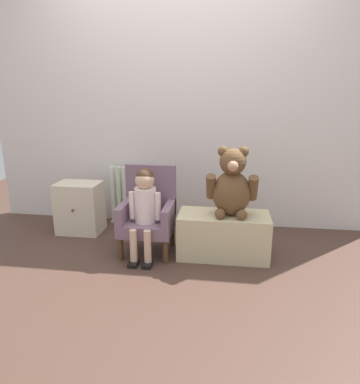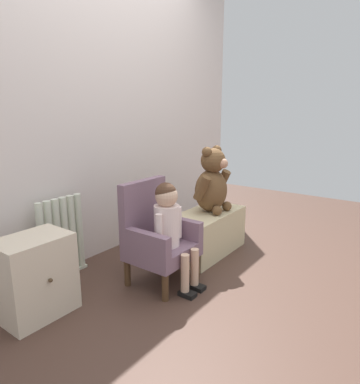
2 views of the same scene
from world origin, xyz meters
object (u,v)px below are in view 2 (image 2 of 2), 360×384
object	(u,v)px
child_armchair	(157,236)
large_teddy_bear	(212,183)
radiator	(62,238)
low_bench	(207,232)
child_figure	(169,220)
small_dresser	(35,276)

from	to	relation	value
child_armchair	large_teddy_bear	size ratio (longest dim) A/B	1.31
radiator	low_bench	xyz separation A→B (m)	(0.97, -0.62, -0.11)
child_armchair	child_figure	distance (m)	0.18
small_dresser	child_armchair	distance (m)	0.80
child_armchair	child_figure	size ratio (longest dim) A/B	0.99
radiator	child_figure	size ratio (longest dim) A/B	0.81
large_teddy_bear	child_figure	bearing A→B (deg)	-173.28
child_figure	large_teddy_bear	xyz separation A→B (m)	(0.67, 0.08, 0.13)
radiator	small_dresser	xyz separation A→B (m)	(-0.39, -0.29, -0.05)
low_bench	radiator	bearing A→B (deg)	147.49
radiator	large_teddy_bear	size ratio (longest dim) A/B	1.08
radiator	low_bench	bearing A→B (deg)	-32.51
child_armchair	small_dresser	bearing A→B (deg)	157.64
radiator	low_bench	world-z (taller)	radiator
small_dresser	child_armchair	xyz separation A→B (m)	(0.73, -0.30, 0.09)
radiator	child_armchair	distance (m)	0.69
small_dresser	child_figure	distance (m)	0.87
child_figure	low_bench	world-z (taller)	child_figure
small_dresser	low_bench	xyz separation A→B (m)	(1.35, -0.33, -0.06)
child_figure	small_dresser	bearing A→B (deg)	150.46
child_armchair	child_figure	bearing A→B (deg)	-90.00
child_armchair	radiator	bearing A→B (deg)	120.63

